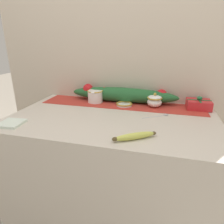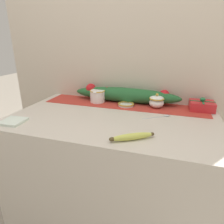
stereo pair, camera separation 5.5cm
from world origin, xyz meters
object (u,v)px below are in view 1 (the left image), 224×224
at_px(sugar_bowl, 155,101).
at_px(small_dish, 124,104).
at_px(cream_pitcher, 95,96).
at_px(gift_box, 199,104).
at_px(napkin_stack, 11,123).
at_px(spoon, 163,115).
at_px(banana, 135,136).

relative_size(sugar_bowl, small_dish, 0.90).
xyz_separation_m(cream_pitcher, gift_box, (0.74, 0.04, -0.02)).
xyz_separation_m(sugar_bowl, napkin_stack, (-0.76, -0.52, -0.04)).
relative_size(small_dish, napkin_stack, 0.93).
bearing_deg(spoon, banana, -142.93).
bearing_deg(gift_box, small_dish, -172.34).
height_order(cream_pitcher, napkin_stack, cream_pitcher).
relative_size(napkin_stack, gift_box, 0.78).
distance_m(cream_pitcher, banana, 0.64).
relative_size(banana, spoon, 1.27).
bearing_deg(cream_pitcher, sugar_bowl, -0.10).
relative_size(banana, napkin_stack, 1.64).
bearing_deg(gift_box, banana, -122.76).
distance_m(banana, gift_box, 0.66).
relative_size(sugar_bowl, gift_box, 0.65).
bearing_deg(napkin_stack, small_dish, 41.42).
height_order(banana, spoon, banana).
relative_size(cream_pitcher, napkin_stack, 1.08).
height_order(small_dish, napkin_stack, small_dish).
bearing_deg(sugar_bowl, banana, -96.75).
height_order(sugar_bowl, small_dish, sugar_bowl).
bearing_deg(banana, gift_box, 57.24).
xyz_separation_m(spoon, gift_box, (0.23, 0.20, 0.03)).
bearing_deg(spoon, small_dish, 121.79).
bearing_deg(banana, spoon, 70.42).
distance_m(spoon, gift_box, 0.30).
relative_size(cream_pitcher, banana, 0.66).
bearing_deg(small_dish, sugar_bowl, 8.19).
xyz_separation_m(small_dish, napkin_stack, (-0.55, -0.49, -0.01)).
bearing_deg(spoon, gift_box, 7.17).
xyz_separation_m(napkin_stack, gift_box, (1.06, 0.56, 0.03)).
height_order(small_dish, banana, banana).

